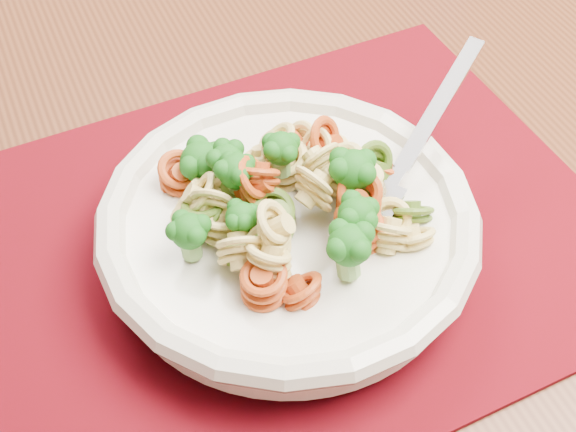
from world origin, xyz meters
TOP-DOWN VIEW (x-y plane):
  - dining_table at (-0.39, 0.02)m, footprint 1.44×1.08m
  - placemat at (-0.33, -0.05)m, footprint 0.49×0.41m
  - pasta_bowl at (-0.33, -0.06)m, footprint 0.25×0.25m
  - pasta_broccoli_heap at (-0.33, -0.06)m, footprint 0.21×0.21m
  - fork at (-0.28, -0.09)m, footprint 0.18×0.09m

SIDE VIEW (x-z plane):
  - dining_table at x=-0.39m, z-range 0.26..0.98m
  - placemat at x=-0.33m, z-range 0.72..0.73m
  - pasta_bowl at x=-0.33m, z-range 0.73..0.78m
  - fork at x=-0.28m, z-range 0.73..0.81m
  - pasta_broccoli_heap at x=-0.33m, z-range 0.74..0.80m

